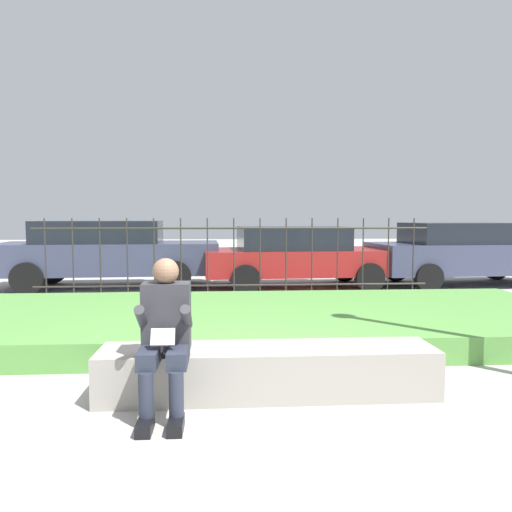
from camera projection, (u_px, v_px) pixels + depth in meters
name	position (u px, v px, depth m)	size (l,w,h in m)	color
ground_plane	(247.00, 395.00, 4.33)	(60.00, 60.00, 0.00)	#B2AFA8
stone_bench	(268.00, 374.00, 4.33)	(2.90, 0.59, 0.42)	gray
person_seated_reader	(165.00, 330.00, 3.91)	(0.42, 0.73, 1.22)	black
grass_berm	(238.00, 321.00, 6.70)	(9.13, 3.40, 0.30)	#569342
iron_fence	(234.00, 258.00, 9.02)	(7.13, 0.03, 1.52)	#332D28
car_parked_center	(297.00, 255.00, 10.89)	(4.25, 2.12, 1.33)	maroon
car_parked_right	(464.00, 252.00, 11.28)	(4.30, 2.09, 1.41)	#383D56
car_parked_left	(107.00, 252.00, 10.83)	(4.76, 2.01, 1.46)	#383D56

